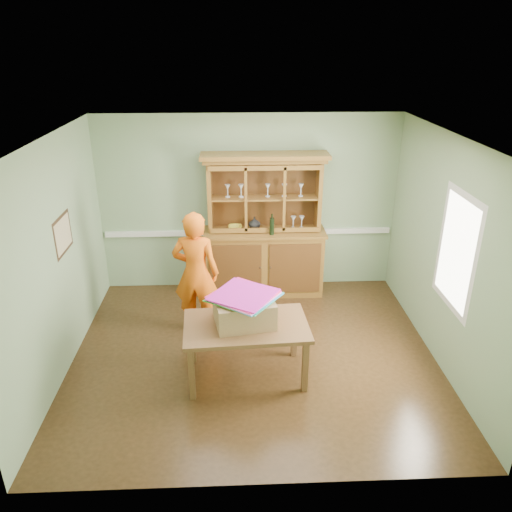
{
  "coord_description": "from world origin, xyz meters",
  "views": [
    {
      "loc": [
        -0.21,
        -5.26,
        3.66
      ],
      "look_at": [
        0.04,
        0.4,
        1.18
      ],
      "focal_mm": 35.0,
      "sensor_mm": 36.0,
      "label": 1
    }
  ],
  "objects_px": {
    "person": "(196,273)",
    "cardboard_box": "(244,311)",
    "dining_table": "(246,331)",
    "china_hutch": "(264,246)"
  },
  "relations": [
    {
      "from": "cardboard_box",
      "to": "person",
      "type": "xyz_separation_m",
      "value": [
        -0.61,
        1.03,
        -0.01
      ]
    },
    {
      "from": "dining_table",
      "to": "person",
      "type": "relative_size",
      "value": 0.86
    },
    {
      "from": "china_hutch",
      "to": "person",
      "type": "relative_size",
      "value": 1.28
    },
    {
      "from": "china_hutch",
      "to": "person",
      "type": "distance_m",
      "value": 1.46
    },
    {
      "from": "dining_table",
      "to": "person",
      "type": "bearing_deg",
      "value": 116.97
    },
    {
      "from": "cardboard_box",
      "to": "person",
      "type": "bearing_deg",
      "value": 120.59
    },
    {
      "from": "person",
      "to": "cardboard_box",
      "type": "bearing_deg",
      "value": 129.32
    },
    {
      "from": "china_hutch",
      "to": "cardboard_box",
      "type": "relative_size",
      "value": 3.36
    },
    {
      "from": "china_hutch",
      "to": "person",
      "type": "xyz_separation_m",
      "value": [
        -0.96,
        -1.1,
        0.08
      ]
    },
    {
      "from": "dining_table",
      "to": "cardboard_box",
      "type": "height_order",
      "value": "cardboard_box"
    }
  ]
}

